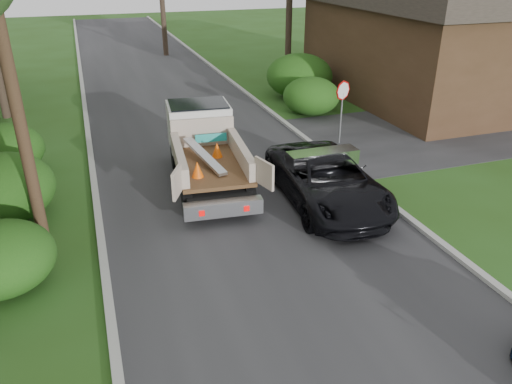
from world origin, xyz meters
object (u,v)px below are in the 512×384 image
object	(u,v)px
house_right	(437,33)
flatbed_truck	(204,141)
black_pickup	(327,180)
stop_sign	(342,99)
utility_pole	(2,34)

from	to	relation	value
house_right	flatbed_truck	bearing A→B (deg)	-155.11
house_right	black_pickup	world-z (taller)	house_right
black_pickup	house_right	bearing A→B (deg)	45.47
stop_sign	flatbed_truck	xyz separation A→B (m)	(-5.71, -1.27, -0.59)
flatbed_truck	black_pickup	world-z (taller)	flatbed_truck
house_right	stop_sign	bearing A→B (deg)	-147.34
house_right	flatbed_truck	xyz separation A→B (m)	(-13.51, -6.27, -1.97)
flatbed_truck	stop_sign	bearing A→B (deg)	18.01
utility_pole	flatbed_truck	bearing A→B (deg)	28.97
stop_sign	house_right	world-z (taller)	house_right
stop_sign	black_pickup	distance (m)	5.40
stop_sign	utility_pole	distance (m)	11.91
utility_pole	flatbed_truck	world-z (taller)	utility_pole
flatbed_truck	black_pickup	xyz separation A→B (m)	(2.91, -3.23, -0.44)
utility_pole	house_right	bearing A→B (deg)	26.01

